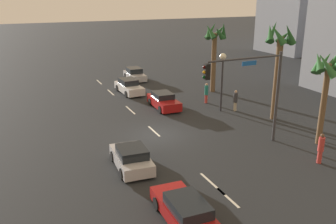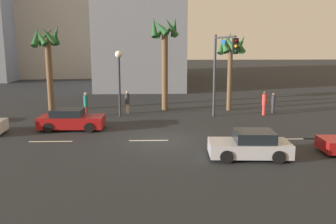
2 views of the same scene
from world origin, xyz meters
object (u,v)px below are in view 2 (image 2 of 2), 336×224
(streetlamp, at_px, (119,70))
(building_1, at_px, (63,19))
(car_1, at_px, (71,120))
(pedestrian_0, at_px, (273,102))
(pedestrian_3, at_px, (86,104))
(palm_tree_2, at_px, (231,50))
(pedestrian_1, at_px, (127,102))
(palm_tree_0, at_px, (48,49))
(pedestrian_2, at_px, (264,102))
(traffic_signal, at_px, (221,62))
(car_2, at_px, (250,146))
(palm_tree_1, at_px, (165,45))

(streetlamp, relative_size, building_1, 0.26)
(car_1, distance_m, building_1, 44.05)
(pedestrian_0, distance_m, pedestrian_3, 15.05)
(palm_tree_2, bearing_deg, car_1, -151.10)
(pedestrian_1, height_order, palm_tree_0, palm_tree_0)
(pedestrian_2, bearing_deg, building_1, 123.17)
(car_1, distance_m, pedestrian_2, 14.82)
(palm_tree_2, xyz_separation_m, building_1, (-22.21, 35.24, 4.89))
(traffic_signal, height_order, pedestrian_3, traffic_signal)
(palm_tree_0, height_order, building_1, building_1)
(streetlamp, bearing_deg, palm_tree_0, 155.32)
(traffic_signal, xyz_separation_m, pedestrian_3, (-10.02, 2.23, -3.29))
(streetlamp, height_order, pedestrian_1, streetlamp)
(car_2, relative_size, palm_tree_0, 0.56)
(streetlamp, height_order, palm_tree_2, palm_tree_2)
(car_1, height_order, palm_tree_1, palm_tree_1)
(car_2, height_order, streetlamp, streetlamp)
(traffic_signal, bearing_deg, building_1, 117.33)
(pedestrian_2, height_order, palm_tree_1, palm_tree_1)
(building_1, bearing_deg, streetlamp, -75.92)
(car_1, xyz_separation_m, pedestrian_2, (14.18, 4.29, 0.37))
(traffic_signal, distance_m, pedestrian_0, 6.87)
(streetlamp, height_order, palm_tree_0, palm_tree_0)
(pedestrian_0, xyz_separation_m, palm_tree_1, (-8.82, 1.78, 4.64))
(pedestrian_1, height_order, palm_tree_2, palm_tree_2)
(traffic_signal, relative_size, palm_tree_1, 0.80)
(streetlamp, bearing_deg, palm_tree_2, 14.38)
(traffic_signal, relative_size, palm_tree_2, 0.94)
(car_1, distance_m, car_2, 12.03)
(palm_tree_1, bearing_deg, pedestrian_0, -11.40)
(pedestrian_2, relative_size, palm_tree_0, 0.27)
(pedestrian_1, bearing_deg, car_1, -121.50)
(palm_tree_2, bearing_deg, pedestrian_2, -44.48)
(pedestrian_1, bearing_deg, car_2, -59.72)
(streetlamp, distance_m, palm_tree_1, 4.91)
(building_1, bearing_deg, palm_tree_2, -63.01)
(palm_tree_2, bearing_deg, traffic_signal, -110.07)
(pedestrian_1, relative_size, palm_tree_0, 0.26)
(pedestrian_0, height_order, pedestrian_1, pedestrian_1)
(pedestrian_0, relative_size, building_1, 0.08)
(car_2, distance_m, pedestrian_0, 12.67)
(pedestrian_0, height_order, palm_tree_1, palm_tree_1)
(palm_tree_0, bearing_deg, car_2, -44.91)
(pedestrian_1, distance_m, palm_tree_0, 7.93)
(car_2, relative_size, pedestrian_1, 2.17)
(pedestrian_2, bearing_deg, traffic_signal, -150.22)
(streetlamp, distance_m, building_1, 40.30)
(car_1, relative_size, pedestrian_2, 2.21)
(car_1, distance_m, pedestrian_0, 16.10)
(pedestrian_0, xyz_separation_m, pedestrian_1, (-11.91, 0.16, 0.11))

